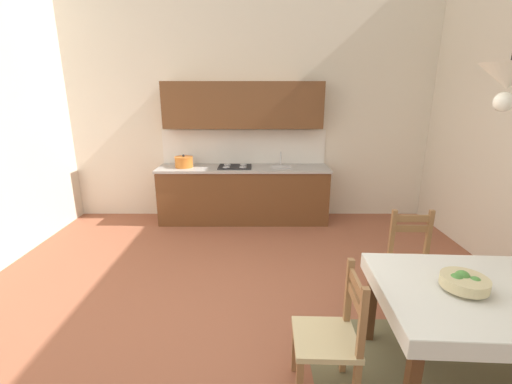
% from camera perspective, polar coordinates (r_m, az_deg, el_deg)
% --- Properties ---
extents(ground_plane, '(6.44, 6.40, 0.10)m').
position_cam_1_polar(ground_plane, '(3.41, -1.94, -21.10)').
color(ground_plane, '#99563D').
extents(wall_back, '(6.44, 0.12, 4.12)m').
position_cam_1_polar(wall_back, '(5.68, -1.24, 16.51)').
color(wall_back, silver).
rests_on(wall_back, ground_plane).
extents(kitchen_cabinetry, '(2.71, 0.63, 2.20)m').
position_cam_1_polar(kitchen_cabinetry, '(5.48, -2.36, 3.84)').
color(kitchen_cabinetry, brown).
rests_on(kitchen_cabinetry, ground_plane).
extents(dining_table, '(1.31, 1.11, 0.75)m').
position_cam_1_polar(dining_table, '(2.84, 32.31, -15.81)').
color(dining_table, '#56331C').
rests_on(dining_table, ground_plane).
extents(dining_chair_kitchen_side, '(0.43, 0.43, 0.93)m').
position_cam_1_polar(dining_chair_kitchen_side, '(3.70, 24.67, -10.61)').
color(dining_chair_kitchen_side, '#D1BC89').
rests_on(dining_chair_kitchen_side, ground_plane).
extents(dining_chair_tv_side, '(0.43, 0.43, 0.93)m').
position_cam_1_polar(dining_chair_tv_side, '(2.53, 12.34, -22.65)').
color(dining_chair_tv_side, '#D1BC89').
rests_on(dining_chair_tv_side, ground_plane).
extents(fruit_bowl, '(0.30, 0.30, 0.12)m').
position_cam_1_polar(fruit_bowl, '(2.71, 31.31, -12.68)').
color(fruit_bowl, beige).
rests_on(fruit_bowl, dining_table).
extents(pendant_lamp, '(0.32, 0.32, 0.80)m').
position_cam_1_polar(pendant_lamp, '(2.45, 36.42, 15.13)').
color(pendant_lamp, black).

